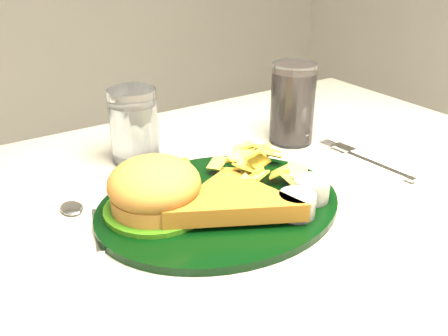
# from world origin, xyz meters

# --- Properties ---
(dinner_plate) EXTENTS (0.36, 0.30, 0.08)m
(dinner_plate) POSITION_xyz_m (-0.01, -0.00, 0.79)
(dinner_plate) COLOR black
(dinner_plate) RESTS_ON table
(water_glass) EXTENTS (0.08, 0.08, 0.12)m
(water_glass) POSITION_xyz_m (-0.04, 0.21, 0.81)
(water_glass) COLOR white
(water_glass) RESTS_ON table
(cola_glass) EXTENTS (0.09, 0.09, 0.14)m
(cola_glass) POSITION_xyz_m (0.23, 0.13, 0.82)
(cola_glass) COLOR black
(cola_glass) RESTS_ON table
(fork_napkin) EXTENTS (0.14, 0.18, 0.01)m
(fork_napkin) POSITION_xyz_m (0.28, -0.03, 0.76)
(fork_napkin) COLOR white
(fork_napkin) RESTS_ON table
(spoon) EXTENTS (0.08, 0.15, 0.01)m
(spoon) POSITION_xyz_m (-0.17, 0.03, 0.75)
(spoon) COLOR white
(spoon) RESTS_ON table
(ramekin) EXTENTS (0.04, 0.04, 0.02)m
(ramekin) POSITION_xyz_m (-0.25, 0.17, 0.76)
(ramekin) COLOR white
(ramekin) RESTS_ON table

